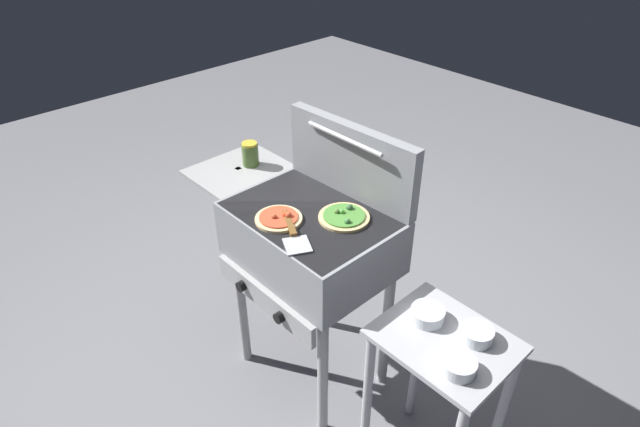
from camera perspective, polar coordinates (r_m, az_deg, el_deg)
The scene contains 11 objects.
ground_plane at distance 2.68m, azimuth -0.76°, elevation -16.09°, with size 8.00×8.00×0.00m, color gray.
grill at distance 2.16m, azimuth -1.24°, elevation -2.95°, with size 0.96×0.53×0.90m.
grill_lid_open at distance 2.12m, azimuth 3.33°, elevation 5.71°, with size 0.63×0.09×0.30m.
pizza_pepperoni at distance 2.03m, azimuth -4.37°, elevation -0.50°, with size 0.18×0.18×0.04m.
pizza_veggie at distance 2.04m, azimuth 2.58°, elevation -0.32°, with size 0.20×0.20×0.04m.
sauce_jar at distance 2.40m, azimuth -7.43°, elevation 6.29°, with size 0.07×0.07×0.11m.
spatula at distance 1.96m, azimuth -2.94°, elevation -2.01°, with size 0.26×0.17×0.02m.
prep_table at distance 2.02m, azimuth 12.44°, elevation -16.79°, with size 0.44×0.36×0.72m.
topping_bowl_near at distance 1.77m, azimuth 14.57°, elevation -15.47°, with size 0.11×0.11×0.04m.
topping_bowl_far at distance 1.90m, azimuth 11.35°, elevation -10.52°, with size 0.12×0.12×0.04m.
topping_bowl_middle at distance 1.88m, azimuth 16.34°, elevation -12.25°, with size 0.11×0.11×0.04m.
Camera 1 is at (1.28, -1.15, 2.05)m, focal length 30.08 mm.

